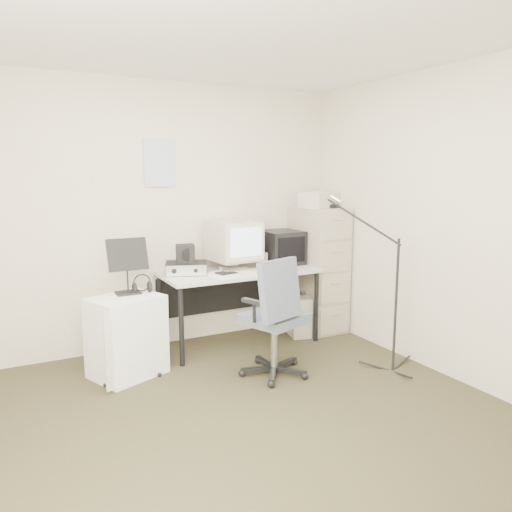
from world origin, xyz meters
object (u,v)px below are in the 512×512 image
desk (239,307)px  office_chair (274,316)px  filing_cabinet (318,269)px  side_cart (127,336)px

desk → office_chair: office_chair is taller
filing_cabinet → office_chair: (-1.04, -0.86, -0.15)m
filing_cabinet → office_chair: 1.36m
office_chair → side_cart: office_chair is taller
filing_cabinet → desk: size_ratio=0.87×
desk → side_cart: 1.20m
desk → side_cart: bearing=-166.7°
desk → office_chair: 0.85m
filing_cabinet → desk: 0.99m
filing_cabinet → desk: bearing=-178.2°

